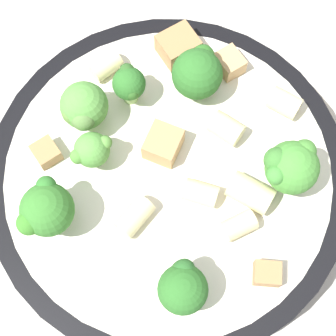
% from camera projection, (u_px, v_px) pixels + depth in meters
% --- Properties ---
extents(ground_plane, '(2.00, 2.00, 0.00)m').
position_uv_depth(ground_plane, '(168.00, 192.00, 0.41)').
color(ground_plane, beige).
extents(pasta_bowl, '(0.24, 0.24, 0.04)m').
position_uv_depth(pasta_bowl, '(168.00, 181.00, 0.39)').
color(pasta_bowl, black).
rests_on(pasta_bowl, ground_plane).
extents(broccoli_floret_0, '(0.02, 0.02, 0.03)m').
position_uv_depth(broccoli_floret_0, '(129.00, 84.00, 0.37)').
color(broccoli_floret_0, '#9EC175').
rests_on(broccoli_floret_0, pasta_bowl).
extents(broccoli_floret_1, '(0.03, 0.03, 0.04)m').
position_uv_depth(broccoli_floret_1, '(183.00, 287.00, 0.32)').
color(broccoli_floret_1, '#84AD60').
rests_on(broccoli_floret_1, pasta_bowl).
extents(broccoli_floret_2, '(0.03, 0.03, 0.04)m').
position_uv_depth(broccoli_floret_2, '(83.00, 108.00, 0.36)').
color(broccoli_floret_2, '#93B766').
rests_on(broccoli_floret_2, pasta_bowl).
extents(broccoli_floret_3, '(0.03, 0.04, 0.04)m').
position_uv_depth(broccoli_floret_3, '(202.00, 74.00, 0.37)').
color(broccoli_floret_3, '#84AD60').
rests_on(broccoli_floret_3, pasta_bowl).
extents(broccoli_floret_4, '(0.03, 0.04, 0.04)m').
position_uv_depth(broccoli_floret_4, '(46.00, 210.00, 0.34)').
color(broccoli_floret_4, '#9EC175').
rests_on(broccoli_floret_4, pasta_bowl).
extents(broccoli_floret_5, '(0.04, 0.03, 0.04)m').
position_uv_depth(broccoli_floret_5, '(291.00, 166.00, 0.34)').
color(broccoli_floret_5, '#9EC175').
rests_on(broccoli_floret_5, pasta_bowl).
extents(broccoli_floret_6, '(0.02, 0.02, 0.03)m').
position_uv_depth(broccoli_floret_6, '(92.00, 150.00, 0.36)').
color(broccoli_floret_6, '#84AD60').
rests_on(broccoli_floret_6, pasta_bowl).
extents(rigatoni_0, '(0.02, 0.03, 0.01)m').
position_uv_depth(rigatoni_0, '(106.00, 66.00, 0.39)').
color(rigatoni_0, beige).
rests_on(rigatoni_0, pasta_bowl).
extents(rigatoni_1, '(0.02, 0.02, 0.02)m').
position_uv_depth(rigatoni_1, '(284.00, 103.00, 0.38)').
color(rigatoni_1, beige).
rests_on(rigatoni_1, pasta_bowl).
extents(rigatoni_2, '(0.02, 0.02, 0.01)m').
position_uv_depth(rigatoni_2, '(239.00, 225.00, 0.35)').
color(rigatoni_2, beige).
rests_on(rigatoni_2, pasta_bowl).
extents(rigatoni_3, '(0.02, 0.03, 0.01)m').
position_uv_depth(rigatoni_3, '(135.00, 216.00, 0.35)').
color(rigatoni_3, beige).
rests_on(rigatoni_3, pasta_bowl).
extents(rigatoni_4, '(0.03, 0.02, 0.02)m').
position_uv_depth(rigatoni_4, '(226.00, 128.00, 0.37)').
color(rigatoni_4, beige).
rests_on(rigatoni_4, pasta_bowl).
extents(rigatoni_5, '(0.03, 0.02, 0.02)m').
position_uv_depth(rigatoni_5, '(252.00, 188.00, 0.36)').
color(rigatoni_5, beige).
rests_on(rigatoni_5, pasta_bowl).
extents(rigatoni_6, '(0.02, 0.01, 0.01)m').
position_uv_depth(rigatoni_6, '(201.00, 193.00, 0.36)').
color(rigatoni_6, beige).
rests_on(rigatoni_6, pasta_bowl).
extents(chicken_chunk_0, '(0.02, 0.03, 0.02)m').
position_uv_depth(chicken_chunk_0, '(163.00, 144.00, 0.37)').
color(chicken_chunk_0, tan).
rests_on(chicken_chunk_0, pasta_bowl).
extents(chicken_chunk_1, '(0.02, 0.02, 0.01)m').
position_uv_depth(chicken_chunk_1, '(267.00, 274.00, 0.34)').
color(chicken_chunk_1, '#A87A4C').
rests_on(chicken_chunk_1, pasta_bowl).
extents(chicken_chunk_2, '(0.02, 0.02, 0.01)m').
position_uv_depth(chicken_chunk_2, '(46.00, 153.00, 0.37)').
color(chicken_chunk_2, '#A87A4C').
rests_on(chicken_chunk_2, pasta_bowl).
extents(chicken_chunk_3, '(0.02, 0.02, 0.01)m').
position_uv_depth(chicken_chunk_3, '(229.00, 63.00, 0.39)').
color(chicken_chunk_3, tan).
rests_on(chicken_chunk_3, pasta_bowl).
extents(chicken_chunk_4, '(0.03, 0.03, 0.02)m').
position_uv_depth(chicken_chunk_4, '(178.00, 46.00, 0.39)').
color(chicken_chunk_4, '#A87A4C').
rests_on(chicken_chunk_4, pasta_bowl).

